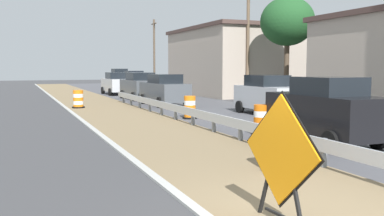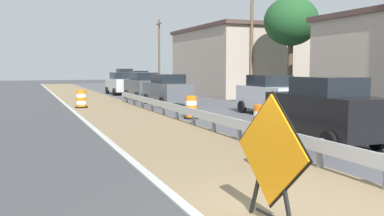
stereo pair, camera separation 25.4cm
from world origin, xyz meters
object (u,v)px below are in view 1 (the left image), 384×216
object	(u,v)px
car_distant_b	(325,111)
utility_pole_far	(154,52)
warning_sign_diamond	(281,154)
utility_pole_mid	(248,41)
traffic_barrel_nearest	(277,150)
car_distant_a	(268,95)
car_mid_far_lane	(120,78)
car_trailing_far_lane	(140,86)
car_trailing_near_lane	(134,80)
traffic_barrel_far	(78,100)
car_lead_far_lane	(164,90)
traffic_barrel_mid	(190,108)
car_lead_near_lane	(117,83)
traffic_barrel_close	(261,121)

from	to	relation	value
car_distant_b	utility_pole_far	distance (m)	38.97
warning_sign_diamond	utility_pole_mid	distance (m)	26.27
traffic_barrel_nearest	car_distant_a	size ratio (longest dim) A/B	0.26
traffic_barrel_nearest	car_mid_far_lane	xyz separation A→B (m)	(6.84, 45.50, 0.62)
car_trailing_far_lane	car_distant_b	xyz separation A→B (m)	(0.24, -20.52, 0.03)
car_trailing_near_lane	traffic_barrel_far	bearing A→B (deg)	-24.02
car_lead_far_lane	utility_pole_mid	distance (m)	8.63
car_distant_b	utility_pole_far	size ratio (longest dim) A/B	0.51
car_lead_far_lane	car_mid_far_lane	xyz separation A→B (m)	(3.64, 28.09, 0.13)
traffic_barrel_far	car_trailing_far_lane	world-z (taller)	car_trailing_far_lane
traffic_barrel_mid	car_lead_near_lane	bearing A→B (deg)	87.39
car_trailing_near_lane	traffic_barrel_mid	bearing A→B (deg)	-10.03
traffic_barrel_far	car_distant_b	bearing A→B (deg)	-70.14
traffic_barrel_nearest	car_distant_a	xyz separation A→B (m)	(6.29, 10.19, 0.51)
traffic_barrel_nearest	car_distant_b	bearing A→B (deg)	35.81
car_lead_far_lane	car_distant_b	world-z (taller)	car_distant_b
traffic_barrel_mid	utility_pole_mid	bearing A→B (deg)	48.44
traffic_barrel_close	traffic_barrel_mid	world-z (taller)	traffic_barrel_close
car_trailing_far_lane	utility_pole_far	bearing A→B (deg)	-22.68
warning_sign_diamond	traffic_barrel_mid	size ratio (longest dim) A/B	1.92
traffic_barrel_mid	car_mid_far_lane	world-z (taller)	car_mid_far_lane
car_mid_far_lane	traffic_barrel_nearest	bearing A→B (deg)	-10.70
car_mid_far_lane	utility_pole_mid	bearing A→B (deg)	6.50
traffic_barrel_close	traffic_barrel_mid	xyz separation A→B (m)	(-0.49, 5.45, -0.00)
traffic_barrel_close	car_lead_far_lane	distance (m)	12.72
traffic_barrel_mid	car_mid_far_lane	bearing A→B (deg)	82.19
car_lead_far_lane	traffic_barrel_mid	bearing A→B (deg)	168.70
traffic_barrel_close	car_lead_near_lane	distance (m)	24.57
car_lead_near_lane	car_distant_b	size ratio (longest dim) A/B	1.06
traffic_barrel_nearest	utility_pole_mid	xyz separation A→B (m)	(10.72, 20.00, 3.85)
car_trailing_near_lane	car_lead_far_lane	bearing A→B (deg)	-10.08
car_lead_far_lane	car_distant_b	xyz separation A→B (m)	(0.19, -14.95, 0.06)
traffic_barrel_close	traffic_barrel_far	distance (m)	13.68
car_distant_b	car_trailing_near_lane	bearing A→B (deg)	-4.82
traffic_barrel_far	car_lead_far_lane	size ratio (longest dim) A/B	0.22
traffic_barrel_close	car_trailing_far_lane	distance (m)	18.28
car_distant_b	utility_pole_mid	bearing A→B (deg)	-22.20
car_trailing_far_lane	car_lead_near_lane	bearing A→B (deg)	0.85
car_mid_far_lane	utility_pole_mid	world-z (taller)	utility_pole_mid
traffic_barrel_far	car_lead_near_lane	size ratio (longest dim) A/B	0.24
car_distant_a	utility_pole_far	xyz separation A→B (m)	(3.65, 30.54, 3.17)
car_distant_a	car_mid_far_lane	bearing A→B (deg)	179.90
traffic_barrel_mid	car_trailing_far_lane	xyz separation A→B (m)	(1.16, 12.80, 0.53)
warning_sign_diamond	traffic_barrel_far	world-z (taller)	warning_sign_diamond
car_mid_far_lane	utility_pole_far	distance (m)	6.45
traffic_barrel_mid	traffic_barrel_far	distance (m)	8.49
car_lead_near_lane	car_trailing_far_lane	bearing A→B (deg)	-178.99
car_mid_far_lane	car_distant_a	bearing A→B (deg)	-3.04
traffic_barrel_nearest	car_distant_b	world-z (taller)	car_distant_b
warning_sign_diamond	traffic_barrel_nearest	world-z (taller)	warning_sign_diamond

